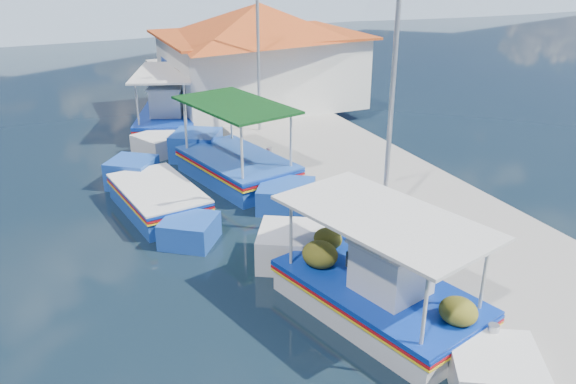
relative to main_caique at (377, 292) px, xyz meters
name	(u,v)px	position (x,y,z in m)	size (l,w,h in m)	color
ground	(244,321)	(-2.68, 0.81, -0.49)	(160.00, 160.00, 0.00)	black
quay	(351,173)	(3.22, 6.81, -0.24)	(5.00, 44.00, 0.50)	gray
bollards	(303,179)	(1.12, 6.06, 0.16)	(0.20, 17.20, 0.30)	#A5A8AD
main_caique	(377,292)	(0.00, 0.00, 0.00)	(3.60, 7.52, 2.57)	silver
caique_green_canopy	(237,167)	(-0.22, 8.37, -0.06)	(3.43, 7.53, 2.89)	#1C4AA9
caique_blue_hull	(158,200)	(-3.12, 6.99, -0.18)	(2.52, 6.42, 1.15)	#1C4AA9
caique_far	(169,119)	(-1.02, 14.74, 0.02)	(4.06, 7.41, 2.76)	silver
harbor_building	(260,52)	(3.51, 15.81, 2.28)	(10.49, 10.49, 4.40)	silver
lamp_post_near	(389,97)	(1.82, 2.81, 3.36)	(1.21, 0.14, 6.00)	#A5A8AD
lamp_post_far	(256,43)	(1.82, 11.81, 3.36)	(1.21, 0.14, 6.00)	#A5A8AD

